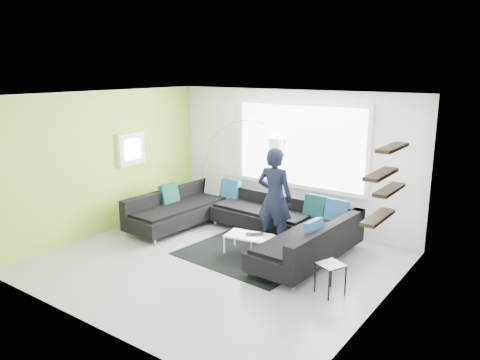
# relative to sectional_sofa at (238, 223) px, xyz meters

# --- Properties ---
(ground) EXTENTS (5.50, 5.50, 0.00)m
(ground) POSITION_rel_sectional_sofa_xyz_m (0.27, -1.00, -0.38)
(ground) COLOR gray
(ground) RESTS_ON ground
(room_shell) EXTENTS (5.54, 5.04, 2.82)m
(room_shell) POSITION_rel_sectional_sofa_xyz_m (0.31, -0.80, 1.43)
(room_shell) COLOR silver
(room_shell) RESTS_ON ground
(sectional_sofa) EXTENTS (4.07, 2.63, 0.85)m
(sectional_sofa) POSITION_rel_sectional_sofa_xyz_m (0.00, 0.00, 0.00)
(sectional_sofa) COLOR black
(sectional_sofa) RESTS_ON ground
(rug) EXTENTS (2.36, 1.80, 0.01)m
(rug) POSITION_rel_sectional_sofa_xyz_m (0.52, -0.50, -0.37)
(rug) COLOR black
(rug) RESTS_ON ground
(coffee_table) EXTENTS (1.13, 0.77, 0.34)m
(coffee_table) POSITION_rel_sectional_sofa_xyz_m (0.66, -0.26, -0.21)
(coffee_table) COLOR white
(coffee_table) RESTS_ON ground
(arc_lamp) EXTENTS (2.17, 1.31, 2.16)m
(arc_lamp) POSITION_rel_sectional_sofa_xyz_m (-1.75, 1.06, 0.70)
(arc_lamp) COLOR silver
(arc_lamp) RESTS_ON ground
(side_table) EXTENTS (0.45, 0.45, 0.47)m
(side_table) POSITION_rel_sectional_sofa_xyz_m (2.32, -0.94, -0.14)
(side_table) COLOR black
(side_table) RESTS_ON ground
(person) EXTENTS (0.76, 0.57, 1.86)m
(person) POSITION_rel_sectional_sofa_xyz_m (0.69, 0.16, 0.55)
(person) COLOR black
(person) RESTS_ON ground
(laptop) EXTENTS (0.51, 0.51, 0.02)m
(laptop) POSITION_rel_sectional_sofa_xyz_m (0.59, -0.32, -0.02)
(laptop) COLOR black
(laptop) RESTS_ON coffee_table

